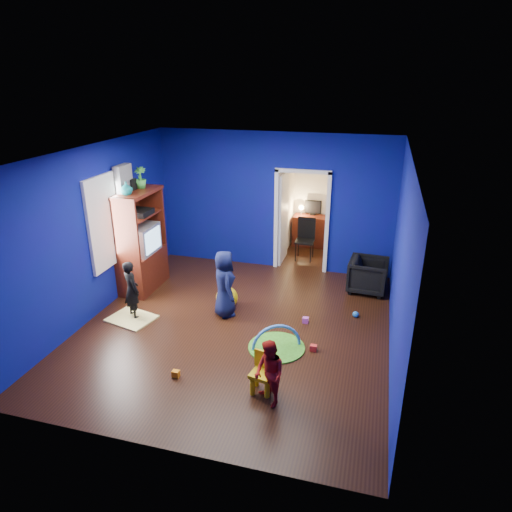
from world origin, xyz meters
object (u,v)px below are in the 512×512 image
(child_black, at_px, (132,290))
(toddler_red, at_px, (269,374))
(tv_armoire, at_px, (140,241))
(crt_tv, at_px, (142,239))
(study_desk, at_px, (311,231))
(vase, at_px, (126,188))
(hopper_ball, at_px, (227,298))
(kid_chair, at_px, (262,375))
(folding_chair, at_px, (305,240))
(child_navy, at_px, (224,284))
(play_mat, at_px, (276,347))
(armchair, at_px, (368,275))

(child_black, xyz_separation_m, toddler_red, (2.82, -1.56, -0.07))
(tv_armoire, height_order, crt_tv, tv_armoire)
(toddler_red, bearing_deg, child_black, -161.64)
(study_desk, bearing_deg, vase, -128.53)
(child_black, distance_m, crt_tv, 1.28)
(child_black, distance_m, hopper_ball, 1.68)
(child_black, xyz_separation_m, kid_chair, (2.67, -1.36, -0.27))
(kid_chair, height_order, study_desk, study_desk)
(crt_tv, height_order, folding_chair, crt_tv)
(tv_armoire, distance_m, folding_chair, 3.66)
(child_navy, bearing_deg, kid_chair, 179.48)
(play_mat, bearing_deg, crt_tv, 154.52)
(crt_tv, distance_m, kid_chair, 3.99)
(crt_tv, xyz_separation_m, study_desk, (2.78, 3.24, -0.65))
(child_black, distance_m, toddler_red, 3.22)
(toddler_red, bearing_deg, study_desk, 141.10)
(study_desk, bearing_deg, hopper_ball, -104.86)
(play_mat, height_order, study_desk, study_desk)
(child_black, height_order, folding_chair, child_black)
(vase, distance_m, crt_tv, 1.10)
(tv_armoire, height_order, hopper_ball, tv_armoire)
(tv_armoire, bearing_deg, kid_chair, -39.00)
(play_mat, bearing_deg, vase, 159.64)
(child_black, height_order, vase, vase)
(toddler_red, bearing_deg, child_navy, 169.65)
(toddler_red, distance_m, play_mat, 1.35)
(child_black, distance_m, folding_chair, 4.18)
(toddler_red, height_order, kid_chair, toddler_red)
(armchair, height_order, child_navy, child_navy)
(child_black, distance_m, play_mat, 2.69)
(vase, relative_size, kid_chair, 0.47)
(child_navy, relative_size, folding_chair, 1.30)
(armchair, xyz_separation_m, folding_chair, (-1.46, 1.28, 0.13))
(hopper_ball, bearing_deg, kid_chair, -60.25)
(vase, distance_m, tv_armoire, 1.14)
(child_navy, bearing_deg, armchair, -88.01)
(play_mat, relative_size, study_desk, 1.00)
(tv_armoire, xyz_separation_m, folding_chair, (2.82, 2.28, -0.52))
(child_navy, distance_m, vase, 2.44)
(hopper_ball, bearing_deg, study_desk, 75.14)
(child_navy, relative_size, play_mat, 1.36)
(armchair, bearing_deg, hopper_ball, 123.86)
(toddler_red, height_order, tv_armoire, tv_armoire)
(child_black, distance_m, child_navy, 1.59)
(hopper_ball, height_order, study_desk, study_desk)
(toddler_red, xyz_separation_m, tv_armoire, (-3.22, 2.68, 0.53))
(folding_chair, bearing_deg, play_mat, -86.81)
(child_black, bearing_deg, vase, -30.57)
(toddler_red, xyz_separation_m, folding_chair, (-0.40, 4.96, 0.01))
(play_mat, xyz_separation_m, study_desk, (-0.21, 4.66, 0.36))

